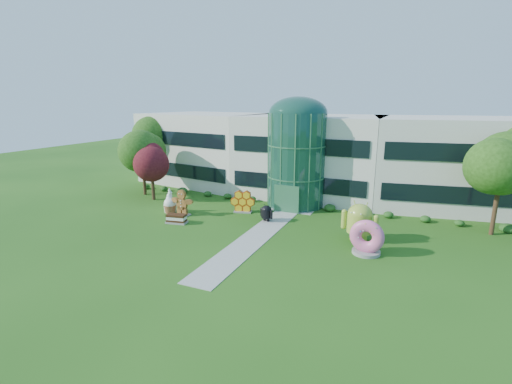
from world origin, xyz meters
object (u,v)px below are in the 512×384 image
at_px(android_black, 266,212).
at_px(gingerbread, 182,202).
at_px(android_green, 360,219).
at_px(donut, 367,237).

bearing_deg(android_black, gingerbread, -146.87).
relative_size(android_green, gingerbread, 1.27).
bearing_deg(gingerbread, android_black, 15.64).
relative_size(android_green, android_black, 2.00).
xyz_separation_m(android_green, android_black, (-8.68, 1.50, -0.90)).
relative_size(donut, gingerbread, 0.94).
xyz_separation_m(android_green, gingerbread, (-16.98, -0.12, -0.49)).
relative_size(android_green, donut, 1.35).
height_order(android_green, gingerbread, android_green).
distance_m(android_black, gingerbread, 8.47).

